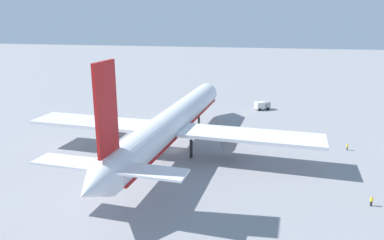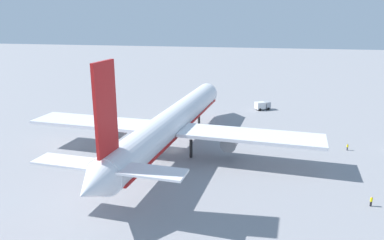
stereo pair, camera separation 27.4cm
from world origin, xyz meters
name	(u,v)px [view 1 (the left image)]	position (x,y,z in m)	size (l,w,h in m)	color
ground_plane	(174,150)	(0.00, 0.00, 0.00)	(600.00, 600.00, 0.00)	gray
airliner	(172,123)	(-1.38, 0.14, 7.14)	(77.20, 67.95, 24.64)	white
service_truck_2	(262,105)	(44.18, -19.74, 1.56)	(4.70, 5.55, 2.75)	#999EA5
ground_worker_0	(371,201)	(-19.28, -39.10, 0.90)	(0.46, 0.46, 1.77)	black
ground_worker_1	(347,147)	(8.26, -40.45, 0.82)	(0.48, 0.48, 1.62)	#3F3F47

